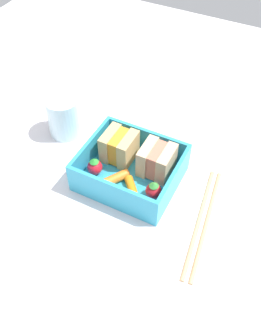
{
  "coord_description": "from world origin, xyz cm",
  "views": [
    {
      "loc": [
        18.22,
        -35.79,
        48.32
      ],
      "look_at": [
        0.0,
        0.0,
        2.7
      ],
      "focal_mm": 40.0,
      "sensor_mm": 36.0,
      "label": 1
    }
  ],
  "objects": [
    {
      "name": "strawberry_far_left",
      "position": [
        -5.41,
        -2.3,
        2.58
      ],
      "size": [
        2.52,
        2.52,
        3.12
      ],
      "color": "red",
      "rests_on": "bento_tray"
    },
    {
      "name": "carrot_stick_left",
      "position": [
        -1.53,
        -2.68,
        1.97
      ],
      "size": [
        3.96,
        5.06,
        1.54
      ],
      "primitive_type": "cylinder",
      "rotation": [
        1.57,
        0.0,
        2.58
      ],
      "color": "orange",
      "rests_on": "bento_tray"
    },
    {
      "name": "sandwich_center_left",
      "position": [
        3.44,
        2.6,
        3.74
      ],
      "size": [
        5.11,
        5.2,
        5.08
      ],
      "color": "#E1B489",
      "rests_on": "bento_tray"
    },
    {
      "name": "ground_plane",
      "position": [
        0.0,
        0.0,
        -1.0
      ],
      "size": [
        120.0,
        120.0,
        2.0
      ],
      "primitive_type": "cube",
      "color": "silver"
    },
    {
      "name": "chopstick_pair",
      "position": [
        13.74,
        -2.72,
        0.35
      ],
      "size": [
        4.51,
        20.84,
        0.7
      ],
      "color": "tan",
      "rests_on": "ground_plane"
    },
    {
      "name": "carrot_stick_far_left",
      "position": [
        1.76,
        -3.05,
        1.9
      ],
      "size": [
        3.88,
        4.14,
        1.4
      ],
      "primitive_type": "cylinder",
      "rotation": [
        1.57,
        0.0,
        3.86
      ],
      "color": "orange",
      "rests_on": "bento_tray"
    },
    {
      "name": "sandwich_left",
      "position": [
        -3.44,
        2.6,
        3.74
      ],
      "size": [
        5.11,
        5.2,
        5.08
      ],
      "color": "tan",
      "rests_on": "bento_tray"
    },
    {
      "name": "strawberry_left",
      "position": [
        5.24,
        -2.45,
        2.59
      ],
      "size": [
        2.54,
        2.54,
        3.14
      ],
      "color": "red",
      "rests_on": "bento_tray"
    },
    {
      "name": "bento_rim",
      "position": [
        0.0,
        0.0,
        3.44
      ],
      "size": [
        15.57,
        13.36,
        4.48
      ],
      "color": "#2F9FC4",
      "rests_on": "bento_tray"
    },
    {
      "name": "bento_tray",
      "position": [
        0.0,
        0.0,
        0.6
      ],
      "size": [
        15.57,
        13.36,
        1.2
      ],
      "primitive_type": "cube",
      "color": "#2F9FC4",
      "rests_on": "ground_plane"
    },
    {
      "name": "drinking_glass",
      "position": [
        -15.95,
        4.79,
        3.78
      ],
      "size": [
        5.99,
        5.99,
        7.55
      ],
      "primitive_type": "cylinder",
      "color": "silver",
      "rests_on": "ground_plane"
    }
  ]
}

